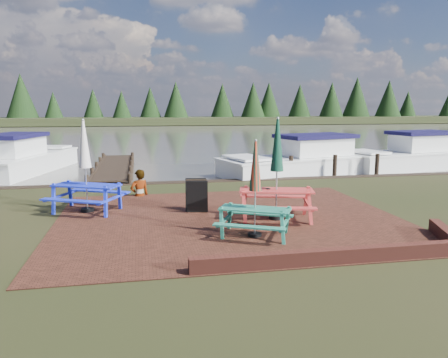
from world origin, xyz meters
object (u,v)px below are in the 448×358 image
chalkboard (196,196)px  boat_near (303,162)px  picnic_table_blue (86,180)px  person (139,170)px  jetty (115,167)px  picnic_table_red (277,185)px  picnic_table_teal (255,204)px  boat_far (410,157)px  boat_jetty (22,160)px

chalkboard → boat_near: size_ratio=0.12×
picnic_table_blue → person: picnic_table_blue is taller
jetty → picnic_table_blue: bearing=-92.0°
person → picnic_table_red: bearing=110.4°
picnic_table_teal → boat_near: picnic_table_teal is taller
picnic_table_red → picnic_table_blue: size_ratio=1.03×
jetty → boat_far: bearing=-5.8°
chalkboard → boat_jetty: size_ratio=0.12×
picnic_table_teal → boat_far: 15.07m
picnic_table_blue → jetty: bearing=113.9°
boat_near → person: 8.73m
chalkboard → boat_far: size_ratio=0.13×
chalkboard → jetty: size_ratio=0.10×
person → picnic_table_blue: bearing=30.0°
picnic_table_blue → boat_far: (14.96, 7.16, -0.48)m
boat_far → person: bearing=101.0°
boat_near → boat_far: size_ratio=1.13×
picnic_table_red → person: bearing=147.5°
person → chalkboard: bearing=98.5°
picnic_table_teal → boat_jetty: picnic_table_teal is taller
picnic_table_red → person: 5.17m
picnic_table_red → boat_far: size_ratio=0.38×
picnic_table_teal → picnic_table_red: size_ratio=0.83×
picnic_table_teal → boat_near: 10.82m
picnic_table_blue → boat_near: size_ratio=0.32×
picnic_table_teal → jetty: size_ratio=0.24×
picnic_table_red → boat_far: picnic_table_red is taller
boat_near → jetty: bearing=59.7°
chalkboard → person: (-1.58, 2.59, 0.40)m
picnic_table_teal → boat_jetty: bearing=149.4°
jetty → boat_near: size_ratio=1.14×
picnic_table_teal → boat_near: size_ratio=0.28×
picnic_table_red → boat_near: bearing=78.9°
chalkboard → boat_jetty: 12.44m
jetty → person: size_ratio=5.11×
picnic_table_red → boat_far: bearing=56.4°
picnic_table_red → boat_jetty: size_ratio=0.35×
jetty → chalkboard: bearing=-73.6°
picnic_table_blue → chalkboard: 3.14m
picnic_table_red → boat_near: 9.16m
person → boat_far: bearing=178.4°
picnic_table_red → boat_jetty: (-9.03, 11.41, -0.51)m
picnic_table_teal → person: size_ratio=1.25×
picnic_table_teal → jetty: bearing=134.6°
boat_jetty → jetty: bearing=2.2°
chalkboard → person: 3.06m
picnic_table_teal → chalkboard: (-1.01, 2.56, -0.29)m
picnic_table_red → picnic_table_teal: bearing=-110.2°
picnic_table_red → chalkboard: size_ratio=2.82×
picnic_table_teal → jetty: 12.48m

